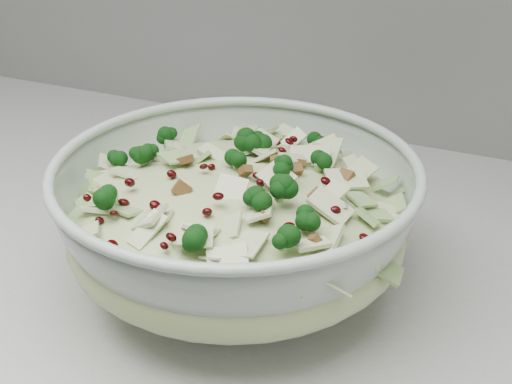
% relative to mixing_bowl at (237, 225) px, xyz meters
% --- Properties ---
extents(mixing_bowl, '(0.32, 0.32, 0.12)m').
position_rel_mixing_bowl_xyz_m(mixing_bowl, '(0.00, 0.00, 0.00)').
color(mixing_bowl, '#A6B7A8').
rests_on(mixing_bowl, counter).
extents(salad, '(0.37, 0.37, 0.12)m').
position_rel_mixing_bowl_xyz_m(salad, '(0.00, 0.00, 0.02)').
color(salad, '#B4C385').
rests_on(salad, mixing_bowl).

